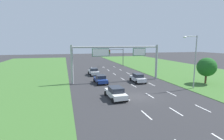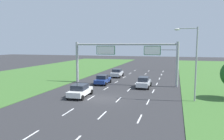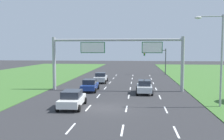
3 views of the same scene
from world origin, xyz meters
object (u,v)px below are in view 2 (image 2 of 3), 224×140
Objects in this scene: sign_gantry at (124,55)px; car_lead_silver at (80,91)px; car_near_red at (103,80)px; car_mid_lane at (117,73)px; car_far_ahead at (144,82)px; street_lamp at (193,58)px; traffic_light_mast at (170,55)px.

car_lead_silver is at bearing -108.12° from sign_gantry.
car_near_red is 0.97× the size of car_mid_lane.
car_far_ahead is (6.82, -9.58, 0.01)m from car_mid_lane.
street_lamp is (6.44, -6.70, 4.26)m from car_far_ahead.
car_lead_silver is (0.14, -9.25, 0.03)m from car_near_red.
car_near_red is at bearing 172.19° from car_far_ahead.
car_mid_lane is at bearing 87.61° from car_lead_silver.
car_far_ahead is 10.22m from street_lamp.
car_lead_silver reaches higher than car_near_red.
car_lead_silver is 0.80× the size of traffic_light_mast.
sign_gantry is at bearing 139.17° from street_lamp.
car_far_ahead is at bearing -56.43° from car_mid_lane.
car_far_ahead is (6.96, -1.00, 0.04)m from car_near_red.
car_far_ahead reaches higher than car_near_red.
sign_gantry is (3.32, 10.15, 4.08)m from car_lead_silver.
car_far_ahead is 5.69m from sign_gantry.
car_lead_silver is 17.83m from car_mid_lane.
traffic_light_mast is (3.16, 23.49, 3.05)m from car_far_ahead.
car_near_red is 16.04m from street_lamp.
car_far_ahead is at bearing 133.90° from street_lamp.
car_near_red is 5.45m from sign_gantry.
car_lead_silver is at bearing -90.96° from car_near_red.
sign_gantry is (3.32, -7.68, 4.08)m from car_mid_lane.
car_near_red is 8.58m from car_mid_lane.
sign_gantry is (3.46, 0.89, 4.11)m from car_near_red.
car_mid_lane is (-0.00, 17.83, -0.00)m from car_lead_silver.
traffic_light_mast is at bearing 52.46° from car_mid_lane.
car_near_red is at bearing 88.46° from car_lead_silver.
car_near_red is 7.03m from car_far_ahead.
car_mid_lane reaches higher than car_lead_silver.
car_mid_lane is 17.40m from traffic_light_mast.
car_mid_lane is 0.51× the size of street_lamp.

